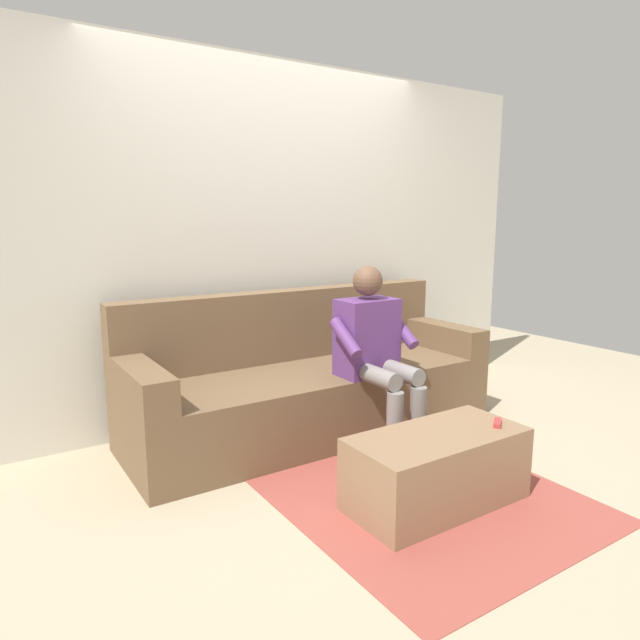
% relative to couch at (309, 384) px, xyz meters
% --- Properties ---
extents(ground_plane, '(8.00, 8.00, 0.00)m').
position_rel_couch_xyz_m(ground_plane, '(0.00, 0.74, -0.32)').
color(ground_plane, tan).
extents(back_wall, '(4.77, 0.06, 2.52)m').
position_rel_couch_xyz_m(back_wall, '(0.00, -0.52, 0.94)').
color(back_wall, beige).
rests_on(back_wall, ground).
extents(couch, '(2.47, 0.84, 0.93)m').
position_rel_couch_xyz_m(couch, '(0.00, 0.00, 0.00)').
color(couch, brown).
rests_on(couch, ground).
extents(coffee_table, '(0.91, 0.44, 0.37)m').
position_rel_couch_xyz_m(coffee_table, '(0.00, 1.22, -0.13)').
color(coffee_table, '#8C6B4C').
rests_on(coffee_table, ground).
extents(person_solo_seated, '(0.52, 0.56, 1.13)m').
position_rel_couch_xyz_m(person_solo_seated, '(-0.21, 0.44, 0.32)').
color(person_solo_seated, '#5B3370').
rests_on(person_solo_seated, ground).
extents(remote_red, '(0.11, 0.10, 0.02)m').
position_rel_couch_xyz_m(remote_red, '(-0.34, 1.30, 0.07)').
color(remote_red, '#B73333').
rests_on(remote_red, coffee_table).
extents(floor_rug, '(1.41, 1.69, 0.01)m').
position_rel_couch_xyz_m(floor_rug, '(0.00, 1.06, -0.31)').
color(floor_rug, '#9E473D').
rests_on(floor_rug, ground).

